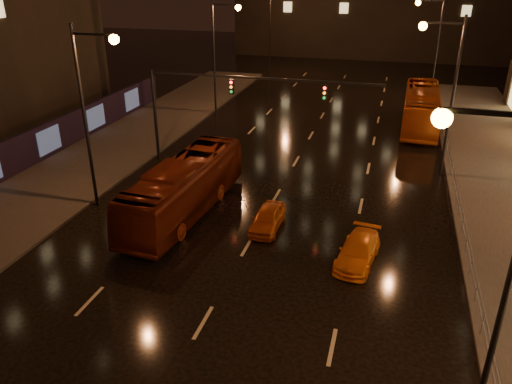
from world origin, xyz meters
TOP-DOWN VIEW (x-y plane):
  - ground at (0.00, 20.00)m, footprint 140.00×140.00m
  - sidewalk_left at (-13.50, 15.00)m, footprint 7.00×70.00m
  - traffic_signal at (-5.06, 20.00)m, footprint 15.31×0.32m
  - streetlight_right at (8.92, 2.00)m, footprint 2.64×0.50m
  - railing_right at (10.20, 18.00)m, footprint 0.05×56.00m
  - bus_red at (-4.34, 12.56)m, footprint 3.23×11.05m
  - bus_curb at (8.41, 32.92)m, footprint 3.00×11.74m
  - taxi_near at (0.50, 12.00)m, footprint 1.44×3.48m
  - taxi_far at (5.33, 10.00)m, footprint 2.09×4.06m

SIDE VIEW (x-z plane):
  - ground at x=0.00m, z-range 0.00..0.00m
  - sidewalk_left at x=-13.50m, z-range 0.00..0.15m
  - taxi_far at x=5.33m, z-range 0.00..1.13m
  - taxi_near at x=0.50m, z-range 0.00..1.18m
  - railing_right at x=10.20m, z-range 0.40..1.40m
  - bus_red at x=-4.34m, z-range 0.00..3.04m
  - bus_curb at x=8.41m, z-range 0.00..3.25m
  - traffic_signal at x=-5.06m, z-range 1.64..7.84m
  - streetlight_right at x=8.92m, z-range 1.43..11.43m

